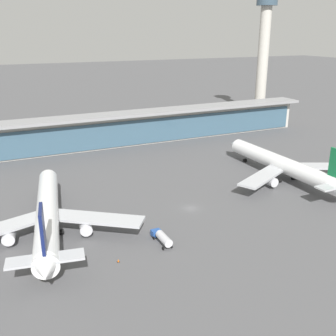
{
  "coord_description": "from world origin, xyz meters",
  "views": [
    {
      "loc": [
        -52.32,
        -95.9,
        49.9
      ],
      "look_at": [
        0.0,
        15.84,
        7.78
      ],
      "focal_mm": 42.95,
      "sensor_mm": 36.0,
      "label": 1
    }
  ],
  "objects_px": {
    "airliner_left_stand": "(47,214)",
    "airliner_centre_stand": "(285,165)",
    "service_truck_near_nose_blue": "(162,237)",
    "service_truck_mid_apron_yellow": "(45,269)",
    "control_tower": "(264,46)",
    "safety_cone_bravo": "(118,261)"
  },
  "relations": [
    {
      "from": "airliner_left_stand",
      "to": "service_truck_near_nose_blue",
      "type": "height_order",
      "value": "airliner_left_stand"
    },
    {
      "from": "airliner_centre_stand",
      "to": "service_truck_near_nose_blue",
      "type": "xyz_separation_m",
      "value": [
        -57.52,
        -23.04,
        -3.62
      ]
    },
    {
      "from": "airliner_left_stand",
      "to": "control_tower",
      "type": "bearing_deg",
      "value": 35.25
    },
    {
      "from": "control_tower",
      "to": "airliner_centre_stand",
      "type": "bearing_deg",
      "value": -122.94
    },
    {
      "from": "service_truck_near_nose_blue",
      "to": "control_tower",
      "type": "bearing_deg",
      "value": 44.9
    },
    {
      "from": "airliner_left_stand",
      "to": "service_truck_mid_apron_yellow",
      "type": "height_order",
      "value": "airliner_left_stand"
    },
    {
      "from": "safety_cone_bravo",
      "to": "airliner_centre_stand",
      "type": "bearing_deg",
      "value": 20.66
    },
    {
      "from": "control_tower",
      "to": "safety_cone_bravo",
      "type": "distance_m",
      "value": 185.68
    },
    {
      "from": "service_truck_mid_apron_yellow",
      "to": "control_tower",
      "type": "height_order",
      "value": "control_tower"
    },
    {
      "from": "service_truck_near_nose_blue",
      "to": "safety_cone_bravo",
      "type": "relative_size",
      "value": 12.3
    },
    {
      "from": "airliner_left_stand",
      "to": "safety_cone_bravo",
      "type": "bearing_deg",
      "value": -60.33
    },
    {
      "from": "airliner_centre_stand",
      "to": "control_tower",
      "type": "relative_size",
      "value": 0.83
    },
    {
      "from": "control_tower",
      "to": "safety_cone_bravo",
      "type": "bearing_deg",
      "value": -137.14
    },
    {
      "from": "control_tower",
      "to": "service_truck_near_nose_blue",
      "type": "bearing_deg",
      "value": -135.1
    },
    {
      "from": "airliner_left_stand",
      "to": "safety_cone_bravo",
      "type": "xyz_separation_m",
      "value": [
        11.92,
        -20.93,
        -5.01
      ]
    },
    {
      "from": "airliner_left_stand",
      "to": "airliner_centre_stand",
      "type": "height_order",
      "value": "same"
    },
    {
      "from": "service_truck_near_nose_blue",
      "to": "service_truck_mid_apron_yellow",
      "type": "xyz_separation_m",
      "value": [
        -28.36,
        -0.49,
        -0.9
      ]
    },
    {
      "from": "airliner_centre_stand",
      "to": "service_truck_mid_apron_yellow",
      "type": "bearing_deg",
      "value": -164.67
    },
    {
      "from": "airliner_left_stand",
      "to": "airliner_centre_stand",
      "type": "distance_m",
      "value": 82.16
    },
    {
      "from": "airliner_left_stand",
      "to": "airliner_centre_stand",
      "type": "relative_size",
      "value": 1.0
    },
    {
      "from": "airliner_centre_stand",
      "to": "service_truck_near_nose_blue",
      "type": "height_order",
      "value": "airliner_centre_stand"
    },
    {
      "from": "airliner_centre_stand",
      "to": "service_truck_mid_apron_yellow",
      "type": "relative_size",
      "value": 9.24
    }
  ]
}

